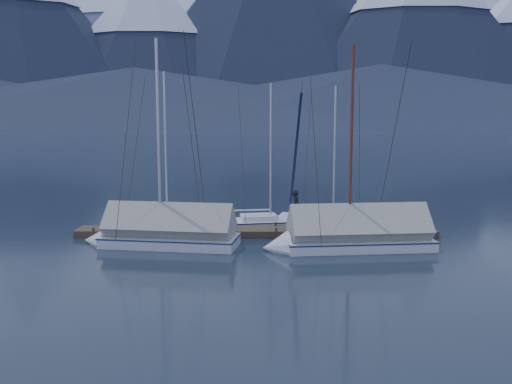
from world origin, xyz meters
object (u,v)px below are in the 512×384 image
sailboat_open_left (176,224)px  sailboat_covered_far (158,235)px  sailboat_open_mid (278,224)px  person (296,208)px  sailboat_covered_near (346,238)px  sailboat_open_right (341,222)px

sailboat_open_left → sailboat_covered_far: size_ratio=0.89×
sailboat_open_mid → sailboat_open_left: bearing=-177.5°
sailboat_open_left → person: 6.67m
sailboat_open_mid → sailboat_covered_far: sailboat_covered_far is taller
sailboat_open_left → sailboat_covered_near: sailboat_covered_near is taller
sailboat_open_right → person: size_ratio=4.34×
person → sailboat_covered_near: bearing=-148.7°
sailboat_covered_far → person: (6.57, 2.73, 0.80)m
sailboat_open_mid → person: (0.83, -1.75, 1.15)m
sailboat_open_right → sailboat_covered_far: 10.55m
sailboat_covered_near → person: 3.94m
sailboat_open_left → sailboat_covered_far: 4.25m
sailboat_covered_near → person: bearing=121.6°
sailboat_open_left → sailboat_covered_far: sailboat_covered_far is taller
sailboat_open_right → sailboat_open_left: bearing=-174.7°
sailboat_open_left → sailboat_open_right: (9.06, 0.85, -0.01)m
sailboat_open_left → sailboat_open_right: sailboat_open_left is taller
sailboat_open_mid → sailboat_covered_far: size_ratio=0.82×
sailboat_open_left → sailboat_open_mid: bearing=2.5°
sailboat_open_left → person: size_ratio=4.74×
sailboat_open_mid → sailboat_open_right: (3.50, 0.60, -0.00)m
sailboat_open_left → sailboat_covered_near: size_ratio=0.91×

